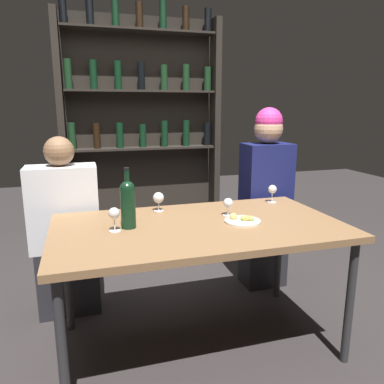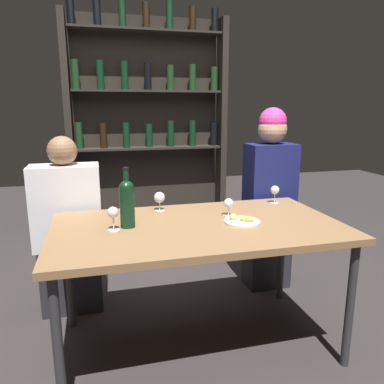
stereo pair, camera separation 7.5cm
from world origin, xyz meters
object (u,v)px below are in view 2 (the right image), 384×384
object	(u,v)px
wine_bottle	(127,201)
wine_glass_2	(159,198)
food_plate_0	(242,221)
wine_glass_3	(275,191)
seated_person_right	(269,201)
wine_glass_0	(229,204)
wine_glass_1	(113,214)
seated_person_left	(68,232)

from	to	relation	value
wine_bottle	wine_glass_2	bearing A→B (deg)	51.31
wine_glass_2	wine_bottle	bearing A→B (deg)	-128.69
food_plate_0	wine_glass_3	bearing A→B (deg)	43.08
food_plate_0	seated_person_right	bearing A→B (deg)	53.27
wine_glass_0	food_plate_0	distance (m)	0.16
wine_glass_0	wine_glass_3	world-z (taller)	wine_glass_3
wine_glass_3	wine_glass_1	bearing A→B (deg)	-164.17
wine_glass_0	seated_person_left	xyz separation A→B (m)	(-0.93, 0.49, -0.26)
wine_glass_0	seated_person_right	world-z (taller)	seated_person_right
wine_glass_2	food_plate_0	xyz separation A→B (m)	(0.40, -0.35, -0.07)
food_plate_0	wine_glass_2	bearing A→B (deg)	138.42
seated_person_right	food_plate_0	bearing A→B (deg)	-126.73
wine_glass_1	wine_glass_3	xyz separation A→B (m)	(1.05, 0.30, -0.01)
wine_bottle	seated_person_left	size ratio (longest dim) A/B	0.27
food_plate_0	seated_person_right	distance (m)	0.79
seated_person_right	seated_person_left	bearing A→B (deg)	180.00
wine_bottle	food_plate_0	size ratio (longest dim) A/B	1.61
wine_bottle	wine_glass_2	size ratio (longest dim) A/B	2.73
seated_person_left	wine_glass_3	bearing A→B (deg)	-12.31
wine_bottle	wine_glass_1	distance (m)	0.10
wine_bottle	food_plate_0	world-z (taller)	wine_bottle
wine_glass_3	food_plate_0	xyz separation A→B (m)	(-0.36, -0.34, -0.07)
wine_glass_1	seated_person_right	size ratio (longest dim) A/B	0.09
wine_glass_1	wine_glass_3	size ratio (longest dim) A/B	1.06
wine_bottle	wine_glass_3	world-z (taller)	wine_bottle
wine_glass_0	wine_glass_3	xyz separation A→B (m)	(0.39, 0.20, 0.01)
wine_glass_0	wine_glass_2	xyz separation A→B (m)	(-0.37, 0.21, 0.01)
wine_glass_3	seated_person_left	size ratio (longest dim) A/B	0.10
wine_glass_3	wine_bottle	bearing A→B (deg)	-165.14
wine_bottle	seated_person_left	distance (m)	0.72
wine_glass_0	food_plate_0	bearing A→B (deg)	-79.33
wine_glass_0	wine_glass_2	bearing A→B (deg)	150.60
wine_glass_1	wine_glass_2	world-z (taller)	wine_glass_1
wine_bottle	food_plate_0	xyz separation A→B (m)	(0.61, -0.08, -0.13)
wine_bottle	wine_glass_1	xyz separation A→B (m)	(-0.08, -0.04, -0.05)
wine_glass_1	seated_person_left	distance (m)	0.70
food_plate_0	seated_person_left	bearing A→B (deg)	146.65
wine_glass_2	seated_person_left	size ratio (longest dim) A/B	0.10
wine_glass_2	wine_glass_3	world-z (taller)	same
wine_glass_0	wine_glass_1	bearing A→B (deg)	-171.38
wine_bottle	wine_glass_0	xyz separation A→B (m)	(0.58, 0.06, -0.07)
wine_bottle	seated_person_left	xyz separation A→B (m)	(-0.35, 0.55, -0.32)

